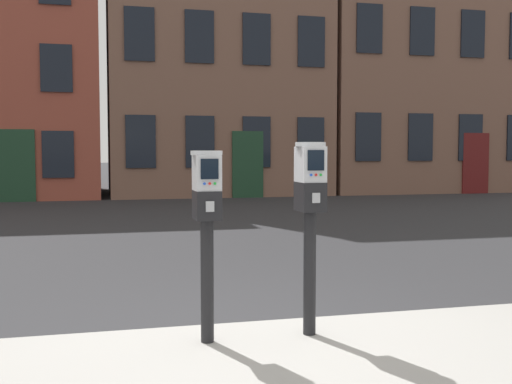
% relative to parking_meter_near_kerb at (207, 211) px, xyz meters
% --- Properties ---
extents(ground_plane, '(160.00, 160.00, 0.00)m').
position_rel_parking_meter_near_kerb_xyz_m(ground_plane, '(0.48, 0.23, -1.05)').
color(ground_plane, '#28282B').
extents(parking_meter_near_kerb, '(0.22, 0.25, 1.32)m').
position_rel_parking_meter_near_kerb_xyz_m(parking_meter_near_kerb, '(0.00, 0.00, 0.00)').
color(parking_meter_near_kerb, black).
rests_on(parking_meter_near_kerb, sidewalk_slab).
extents(parking_meter_twin_adjacent, '(0.22, 0.25, 1.38)m').
position_rel_parking_meter_near_kerb_xyz_m(parking_meter_twin_adjacent, '(0.74, 0.00, 0.04)').
color(parking_meter_twin_adjacent, black).
rests_on(parking_meter_twin_adjacent, sidewalk_slab).
extents(townhouse_grey_stucco, '(7.22, 5.55, 12.81)m').
position_rel_parking_meter_near_kerb_xyz_m(townhouse_grey_stucco, '(3.19, 17.59, 5.36)').
color(townhouse_grey_stucco, brown).
rests_on(townhouse_grey_stucco, ground_plane).
extents(townhouse_brownstone, '(7.63, 6.37, 10.60)m').
position_rel_parking_meter_near_kerb_xyz_m(townhouse_brownstone, '(10.76, 18.00, 4.26)').
color(townhouse_brownstone, brown).
rests_on(townhouse_brownstone, ground_plane).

